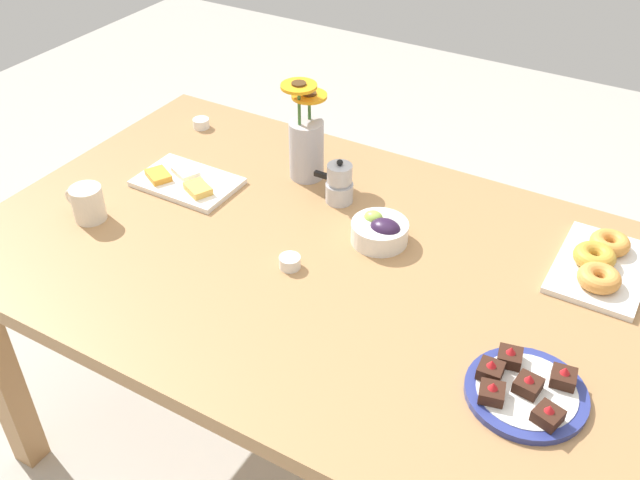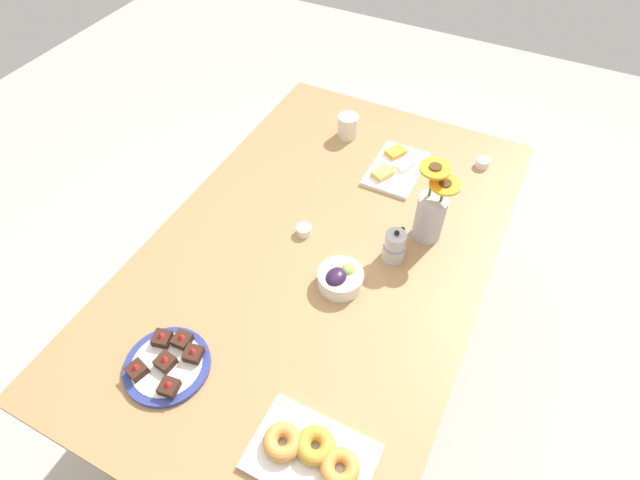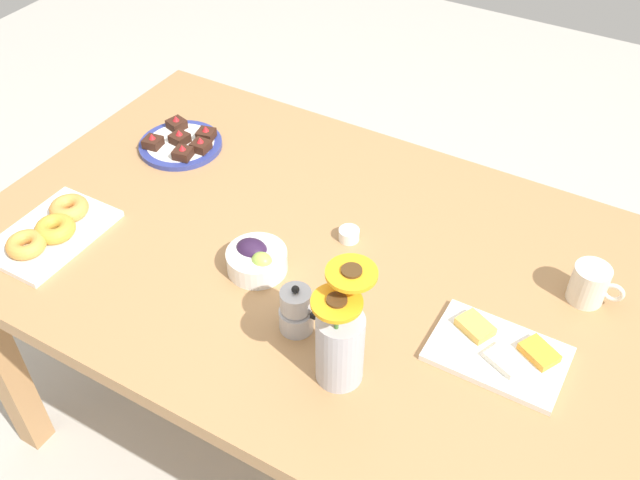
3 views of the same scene
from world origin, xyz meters
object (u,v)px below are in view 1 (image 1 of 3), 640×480
(jam_cup_berry, at_px, (201,123))
(croissant_platter, at_px, (601,263))
(moka_pot, at_px, (339,184))
(cheese_platter, at_px, (186,182))
(grape_bowl, at_px, (380,231))
(dessert_plate, at_px, (525,391))
(coffee_mug, at_px, (87,203))
(flower_vase, at_px, (306,144))
(jam_cup_honey, at_px, (290,262))
(dining_table, at_px, (320,283))

(jam_cup_berry, bearing_deg, croissant_platter, 175.68)
(moka_pot, bearing_deg, cheese_platter, 19.79)
(cheese_platter, bearing_deg, grape_bowl, -176.28)
(cheese_platter, xyz_separation_m, dessert_plate, (-0.98, 0.25, 0.00))
(cheese_platter, distance_m, dessert_plate, 1.01)
(coffee_mug, distance_m, flower_vase, 0.56)
(jam_cup_honey, distance_m, flower_vase, 0.39)
(dining_table, height_order, jam_cup_honey, jam_cup_honey)
(coffee_mug, xyz_separation_m, croissant_platter, (-1.12, -0.42, -0.02))
(moka_pot, bearing_deg, dessert_plate, 147.15)
(grape_bowl, distance_m, flower_vase, 0.34)
(grape_bowl, bearing_deg, flower_vase, -28.62)
(jam_cup_honey, relative_size, moka_pot, 0.40)
(croissant_platter, distance_m, moka_pot, 0.63)
(flower_vase, bearing_deg, jam_cup_berry, -10.33)
(dining_table, bearing_deg, jam_cup_honey, 65.23)
(dining_table, distance_m, jam_cup_honey, 0.13)
(grape_bowl, height_order, moka_pot, moka_pot)
(dining_table, distance_m, grape_bowl, 0.19)
(jam_cup_honey, height_order, dessert_plate, dessert_plate)
(croissant_platter, bearing_deg, jam_cup_berry, -4.32)
(dining_table, distance_m, flower_vase, 0.39)
(flower_vase, bearing_deg, coffee_mug, 50.76)
(coffee_mug, distance_m, grape_bowl, 0.70)
(grape_bowl, relative_size, dessert_plate, 0.60)
(jam_cup_berry, relative_size, flower_vase, 0.18)
(dining_table, height_order, cheese_platter, cheese_platter)
(croissant_platter, xyz_separation_m, jam_cup_berry, (1.17, -0.09, -0.00))
(jam_cup_honey, bearing_deg, flower_vase, -64.43)
(jam_cup_honey, height_order, flower_vase, flower_vase)
(flower_vase, bearing_deg, grape_bowl, 151.38)
(coffee_mug, xyz_separation_m, dessert_plate, (-1.08, 0.01, -0.03))
(dining_table, relative_size, cheese_platter, 6.15)
(jam_cup_berry, xyz_separation_m, dessert_plate, (-1.14, 0.52, -0.00))
(flower_vase, bearing_deg, moka_pot, 155.33)
(dining_table, height_order, dessert_plate, dessert_plate)
(jam_cup_berry, height_order, moka_pot, moka_pot)
(grape_bowl, height_order, jam_cup_berry, grape_bowl)
(croissant_platter, distance_m, jam_cup_honey, 0.68)
(jam_cup_berry, distance_m, flower_vase, 0.42)
(dining_table, xyz_separation_m, cheese_platter, (0.45, -0.08, 0.10))
(grape_bowl, xyz_separation_m, croissant_platter, (-0.47, -0.15, -0.01))
(dining_table, height_order, jam_cup_berry, jam_cup_berry)
(cheese_platter, bearing_deg, moka_pot, -160.21)
(jam_cup_berry, bearing_deg, cheese_platter, 120.71)
(dining_table, height_order, grape_bowl, grape_bowl)
(jam_cup_honey, bearing_deg, croissant_platter, -150.79)
(moka_pot, bearing_deg, flower_vase, -24.67)
(dining_table, bearing_deg, dessert_plate, 161.94)
(dining_table, height_order, croissant_platter, croissant_platter)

